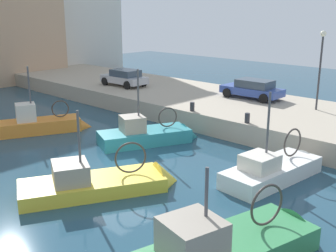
{
  "coord_description": "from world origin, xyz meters",
  "views": [
    {
      "loc": [
        -11.83,
        -14.38,
        7.33
      ],
      "look_at": [
        3.84,
        0.7,
        1.2
      ],
      "focal_mm": 44.92,
      "sensor_mm": 36.0,
      "label": 1
    }
  ],
  "objects_px": {
    "parked_car_blue": "(253,89)",
    "fishing_boat_white": "(276,176)",
    "mooring_bollard_north": "(192,107)",
    "fishing_boat_orange": "(43,130)",
    "fishing_boat_teal": "(150,140)",
    "quay_streetlamp": "(321,57)",
    "fishing_boat_yellow": "(104,188)",
    "parked_car_silver": "(124,77)",
    "mooring_bollard_mid": "(247,118)"
  },
  "relations": [
    {
      "from": "fishing_boat_white",
      "to": "fishing_boat_teal",
      "type": "bearing_deg",
      "value": 92.15
    },
    {
      "from": "fishing_boat_yellow",
      "to": "parked_car_silver",
      "type": "relative_size",
      "value": 1.69
    },
    {
      "from": "fishing_boat_teal",
      "to": "fishing_boat_orange",
      "type": "bearing_deg",
      "value": 116.26
    },
    {
      "from": "fishing_boat_orange",
      "to": "fishing_boat_white",
      "type": "bearing_deg",
      "value": -76.47
    },
    {
      "from": "fishing_boat_yellow",
      "to": "parked_car_silver",
      "type": "height_order",
      "value": "fishing_boat_yellow"
    },
    {
      "from": "mooring_bollard_mid",
      "to": "fishing_boat_teal",
      "type": "bearing_deg",
      "value": 131.85
    },
    {
      "from": "parked_car_blue",
      "to": "mooring_bollard_north",
      "type": "xyz_separation_m",
      "value": [
        -5.8,
        0.58,
        -0.41
      ]
    },
    {
      "from": "parked_car_blue",
      "to": "quay_streetlamp",
      "type": "xyz_separation_m",
      "value": [
        -0.15,
        -4.77,
        2.57
      ]
    },
    {
      "from": "quay_streetlamp",
      "to": "parked_car_silver",
      "type": "bearing_deg",
      "value": 100.85
    },
    {
      "from": "parked_car_blue",
      "to": "quay_streetlamp",
      "type": "distance_m",
      "value": 5.42
    },
    {
      "from": "mooring_bollard_mid",
      "to": "fishing_boat_orange",
      "type": "bearing_deg",
      "value": 123.03
    },
    {
      "from": "fishing_boat_orange",
      "to": "parked_car_blue",
      "type": "height_order",
      "value": "fishing_boat_orange"
    },
    {
      "from": "fishing_boat_teal",
      "to": "mooring_bollard_north",
      "type": "distance_m",
      "value": 3.84
    },
    {
      "from": "fishing_boat_yellow",
      "to": "fishing_boat_teal",
      "type": "relative_size",
      "value": 1.12
    },
    {
      "from": "fishing_boat_yellow",
      "to": "parked_car_blue",
      "type": "bearing_deg",
      "value": 10.15
    },
    {
      "from": "mooring_bollard_north",
      "to": "quay_streetlamp",
      "type": "xyz_separation_m",
      "value": [
        5.65,
        -5.35,
        2.98
      ]
    },
    {
      "from": "fishing_boat_white",
      "to": "mooring_bollard_north",
      "type": "distance_m",
      "value": 8.56
    },
    {
      "from": "fishing_boat_orange",
      "to": "mooring_bollard_north",
      "type": "distance_m",
      "value": 9.26
    },
    {
      "from": "fishing_boat_orange",
      "to": "quay_streetlamp",
      "type": "height_order",
      "value": "quay_streetlamp"
    },
    {
      "from": "fishing_boat_white",
      "to": "parked_car_silver",
      "type": "height_order",
      "value": "fishing_boat_white"
    },
    {
      "from": "quay_streetlamp",
      "to": "fishing_boat_white",
      "type": "bearing_deg",
      "value": -164.77
    },
    {
      "from": "fishing_boat_teal",
      "to": "parked_car_silver",
      "type": "distance_m",
      "value": 11.69
    },
    {
      "from": "parked_car_blue",
      "to": "fishing_boat_teal",
      "type": "bearing_deg",
      "value": 176.44
    },
    {
      "from": "fishing_boat_teal",
      "to": "parked_car_blue",
      "type": "relative_size",
      "value": 1.39
    },
    {
      "from": "fishing_boat_orange",
      "to": "parked_car_silver",
      "type": "bearing_deg",
      "value": 19.68
    },
    {
      "from": "fishing_boat_teal",
      "to": "mooring_bollard_north",
      "type": "xyz_separation_m",
      "value": [
        3.59,
        -0.01,
        1.35
      ]
    },
    {
      "from": "fishing_boat_white",
      "to": "quay_streetlamp",
      "type": "height_order",
      "value": "quay_streetlamp"
    },
    {
      "from": "fishing_boat_white",
      "to": "mooring_bollard_north",
      "type": "height_order",
      "value": "fishing_boat_white"
    },
    {
      "from": "fishing_boat_yellow",
      "to": "fishing_boat_teal",
      "type": "bearing_deg",
      "value": 29.47
    },
    {
      "from": "fishing_boat_orange",
      "to": "fishing_boat_teal",
      "type": "bearing_deg",
      "value": -63.74
    },
    {
      "from": "fishing_boat_white",
      "to": "fishing_boat_yellow",
      "type": "bearing_deg",
      "value": 144.0
    },
    {
      "from": "mooring_bollard_north",
      "to": "quay_streetlamp",
      "type": "distance_m",
      "value": 8.33
    },
    {
      "from": "parked_car_silver",
      "to": "quay_streetlamp",
      "type": "relative_size",
      "value": 0.84
    },
    {
      "from": "parked_car_blue",
      "to": "quay_streetlamp",
      "type": "bearing_deg",
      "value": -91.74
    },
    {
      "from": "fishing_boat_teal",
      "to": "mooring_bollard_mid",
      "type": "height_order",
      "value": "fishing_boat_teal"
    },
    {
      "from": "parked_car_silver",
      "to": "mooring_bollard_north",
      "type": "xyz_separation_m",
      "value": [
        -2.77,
        -9.65,
        -0.41
      ]
    },
    {
      "from": "fishing_boat_yellow",
      "to": "parked_car_blue",
      "type": "distance_m",
      "value": 15.59
    },
    {
      "from": "quay_streetlamp",
      "to": "parked_car_blue",
      "type": "bearing_deg",
      "value": 88.26
    },
    {
      "from": "parked_car_blue",
      "to": "parked_car_silver",
      "type": "distance_m",
      "value": 10.67
    },
    {
      "from": "fishing_boat_orange",
      "to": "mooring_bollard_north",
      "type": "height_order",
      "value": "fishing_boat_orange"
    },
    {
      "from": "mooring_bollard_north",
      "to": "quay_streetlamp",
      "type": "bearing_deg",
      "value": -43.41
    },
    {
      "from": "fishing_boat_teal",
      "to": "parked_car_blue",
      "type": "xyz_separation_m",
      "value": [
        9.38,
        -0.58,
        1.77
      ]
    },
    {
      "from": "mooring_bollard_north",
      "to": "quay_streetlamp",
      "type": "height_order",
      "value": "quay_streetlamp"
    },
    {
      "from": "mooring_bollard_mid",
      "to": "mooring_bollard_north",
      "type": "xyz_separation_m",
      "value": [
        0.0,
        4.0,
        0.0
      ]
    },
    {
      "from": "fishing_boat_yellow",
      "to": "quay_streetlamp",
      "type": "xyz_separation_m",
      "value": [
        15.1,
        -2.04,
        4.33
      ]
    },
    {
      "from": "fishing_boat_teal",
      "to": "quay_streetlamp",
      "type": "height_order",
      "value": "quay_streetlamp"
    },
    {
      "from": "fishing_boat_teal",
      "to": "mooring_bollard_north",
      "type": "relative_size",
      "value": 11.05
    },
    {
      "from": "parked_car_blue",
      "to": "fishing_boat_white",
      "type": "bearing_deg",
      "value": -141.61
    },
    {
      "from": "fishing_boat_yellow",
      "to": "parked_car_silver",
      "type": "bearing_deg",
      "value": 46.66
    },
    {
      "from": "fishing_boat_white",
      "to": "mooring_bollard_mid",
      "type": "relative_size",
      "value": 11.03
    }
  ]
}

